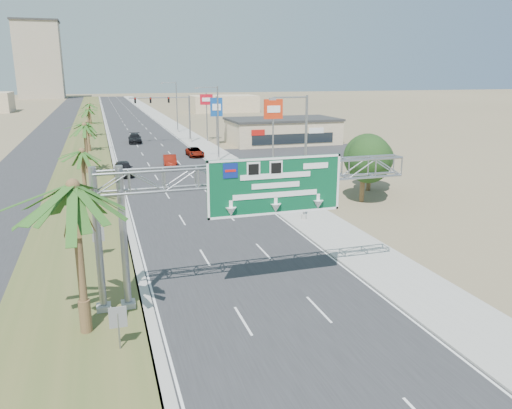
{
  "coord_description": "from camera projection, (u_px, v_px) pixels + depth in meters",
  "views": [
    {
      "loc": [
        -7.99,
        -14.08,
        11.61
      ],
      "look_at": [
        0.48,
        12.75,
        4.2
      ],
      "focal_mm": 35.0,
      "sensor_mm": 36.0,
      "label": 1
    }
  ],
  "objects": [
    {
      "name": "ground",
      "position": [
        348.0,
        401.0,
        18.26
      ],
      "size": [
        600.0,
        600.0,
        0.0
      ],
      "primitive_type": "plane",
      "color": "#8C7A59",
      "rests_on": "ground"
    },
    {
      "name": "road",
      "position": [
        132.0,
        123.0,
        119.7
      ],
      "size": [
        12.0,
        300.0,
        0.02
      ],
      "primitive_type": "cube",
      "color": "#28282B",
      "rests_on": "ground"
    },
    {
      "name": "sidewalk_right",
      "position": [
        168.0,
        122.0,
        122.17
      ],
      "size": [
        4.0,
        300.0,
        0.1
      ],
      "primitive_type": "cube",
      "color": "#9E9B93",
      "rests_on": "ground"
    },
    {
      "name": "median_grass",
      "position": [
        89.0,
        124.0,
        116.78
      ],
      "size": [
        7.0,
        300.0,
        0.12
      ],
      "primitive_type": "cube",
      "color": "#435425",
      "rests_on": "ground"
    },
    {
      "name": "opposing_road",
      "position": [
        57.0,
        125.0,
        114.76
      ],
      "size": [
        8.0,
        300.0,
        0.02
      ],
      "primitive_type": "cube",
      "color": "#28282B",
      "rests_on": "ground"
    },
    {
      "name": "sign_gantry",
      "position": [
        244.0,
        185.0,
        25.56
      ],
      "size": [
        16.75,
        1.24,
        7.5
      ],
      "color": "gray",
      "rests_on": "ground"
    },
    {
      "name": "palm_near",
      "position": [
        73.0,
        187.0,
        21.2
      ],
      "size": [
        5.7,
        5.7,
        8.35
      ],
      "color": "brown",
      "rests_on": "ground"
    },
    {
      "name": "palm_row_b",
      "position": [
        82.0,
        152.0,
        43.76
      ],
      "size": [
        3.99,
        3.99,
        5.95
      ],
      "color": "brown",
      "rests_on": "ground"
    },
    {
      "name": "palm_row_c",
      "position": [
        84.0,
        126.0,
        58.32
      ],
      "size": [
        3.99,
        3.99,
        6.75
      ],
      "color": "brown",
      "rests_on": "ground"
    },
    {
      "name": "palm_row_d",
      "position": [
        87.0,
        123.0,
        75.24
      ],
      "size": [
        3.99,
        3.99,
        5.45
      ],
      "color": "brown",
      "rests_on": "ground"
    },
    {
      "name": "palm_row_e",
      "position": [
        88.0,
        110.0,
        92.59
      ],
      "size": [
        3.99,
        3.99,
        6.15
      ],
      "color": "brown",
      "rests_on": "ground"
    },
    {
      "name": "palm_row_f",
      "position": [
        89.0,
        104.0,
        115.74
      ],
      "size": [
        3.99,
        3.99,
        5.75
      ],
      "color": "brown",
      "rests_on": "ground"
    },
    {
      "name": "streetlight_near",
      "position": [
        303.0,
        164.0,
        39.48
      ],
      "size": [
        3.27,
        0.44,
        10.0
      ],
      "color": "gray",
      "rests_on": "ground"
    },
    {
      "name": "streetlight_mid",
      "position": [
        217.0,
        126.0,
        67.15
      ],
      "size": [
        3.27,
        0.44,
        10.0
      ],
      "color": "gray",
      "rests_on": "ground"
    },
    {
      "name": "streetlight_far",
      "position": [
        176.0,
        109.0,
        100.35
      ],
      "size": [
        3.27,
        0.44,
        10.0
      ],
      "color": "gray",
      "rests_on": "ground"
    },
    {
      "name": "signal_mast",
      "position": [
        178.0,
        114.0,
        84.91
      ],
      "size": [
        10.28,
        0.71,
        8.0
      ],
      "color": "gray",
      "rests_on": "ground"
    },
    {
      "name": "store_building",
      "position": [
        282.0,
        132.0,
        85.02
      ],
      "size": [
        18.0,
        10.0,
        4.0
      ],
      "primitive_type": "cube",
      "color": "tan",
      "rests_on": "ground"
    },
    {
      "name": "oak_near",
      "position": [
        364.0,
        154.0,
        45.45
      ],
      "size": [
        4.5,
        4.5,
        6.8
      ],
      "color": "brown",
      "rests_on": "ground"
    },
    {
      "name": "oak_far",
      "position": [
        370.0,
        153.0,
        50.19
      ],
      "size": [
        3.5,
        3.5,
        5.6
      ],
      "color": "brown",
      "rests_on": "ground"
    },
    {
      "name": "median_signback_a",
      "position": [
        118.0,
        321.0,
        21.15
      ],
      "size": [
        0.75,
        0.08,
        2.08
      ],
      "color": "gray",
      "rests_on": "ground"
    },
    {
      "name": "median_signback_b",
      "position": [
        98.0,
        237.0,
        32.02
      ],
      "size": [
        0.75,
        0.08,
        2.08
      ],
      "color": "gray",
      "rests_on": "ground"
    },
    {
      "name": "tower_distant",
      "position": [
        39.0,
        61.0,
        235.05
      ],
      "size": [
        20.0,
        16.0,
        35.0
      ],
      "primitive_type": "cube",
      "color": "tan",
      "rests_on": "ground"
    },
    {
      "name": "building_distant_right",
      "position": [
        224.0,
        104.0,
        155.47
      ],
      "size": [
        20.0,
        12.0,
        5.0
      ],
      "primitive_type": "cube",
      "color": "tan",
      "rests_on": "ground"
    },
    {
      "name": "car_left_lane",
      "position": [
        124.0,
        169.0,
        58.26
      ],
      "size": [
        2.12,
        5.01,
        1.69
      ],
      "primitive_type": "imported",
      "rotation": [
        0.0,
        0.0,
        0.03
      ],
      "color": "black",
      "rests_on": "ground"
    },
    {
      "name": "car_mid_lane",
      "position": [
        170.0,
        161.0,
        63.76
      ],
      "size": [
        1.99,
        4.73,
        1.52
      ],
      "primitive_type": "imported",
      "rotation": [
        0.0,
        0.0,
        -0.08
      ],
      "color": "#671209",
      "rests_on": "ground"
    },
    {
      "name": "car_right_lane",
      "position": [
        195.0,
        152.0,
        71.78
      ],
      "size": [
        2.13,
        4.61,
        1.28
      ],
      "primitive_type": "imported",
      "rotation": [
        0.0,
        0.0,
        0.0
      ],
      "color": "gray",
      "rests_on": "ground"
    },
    {
      "name": "car_far",
      "position": [
        135.0,
        138.0,
        85.7
      ],
      "size": [
        2.46,
        5.47,
        1.56
      ],
      "primitive_type": "imported",
      "rotation": [
        0.0,
        0.0,
        -0.05
      ],
      "color": "black",
      "rests_on": "ground"
    },
    {
      "name": "pole_sign_red_near",
      "position": [
        273.0,
        113.0,
        61.52
      ],
      "size": [
        2.4,
        0.37,
        8.76
      ],
      "color": "gray",
      "rests_on": "ground"
    },
    {
      "name": "pole_sign_blue",
      "position": [
        216.0,
        109.0,
        81.61
      ],
      "size": [
        2.01,
        0.44,
        7.98
      ],
      "color": "gray",
      "rests_on": "ground"
    },
    {
      "name": "pole_sign_red_far",
      "position": [
        206.0,
        103.0,
        86.44
      ],
      "size": [
        2.22,
        0.66,
        8.34
      ],
      "color": "gray",
      "rests_on": "ground"
    }
  ]
}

